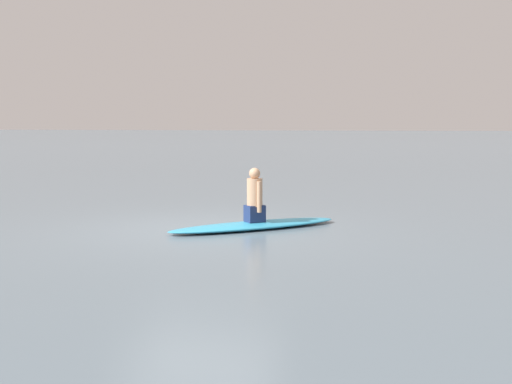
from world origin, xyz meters
TOP-DOWN VIEW (x-y plane):
  - ground_plane at (0.00, 0.00)m, footprint 400.00×400.00m
  - surfboard at (0.84, 0.36)m, footprint 2.69×2.70m
  - person_paddler at (0.84, 0.36)m, footprint 0.38×0.39m

SIDE VIEW (x-z plane):
  - ground_plane at x=0.00m, z-range 0.00..0.00m
  - surfboard at x=0.84m, z-range 0.00..0.12m
  - person_paddler at x=0.84m, z-range 0.07..0.98m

